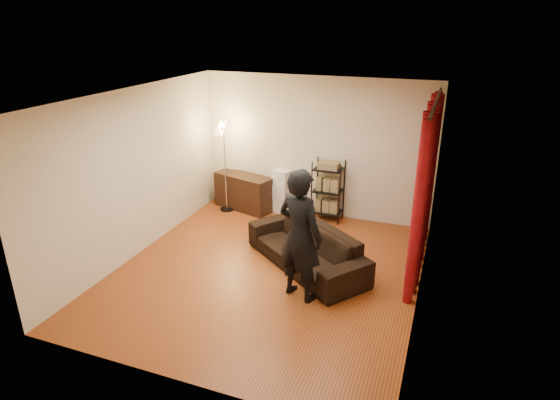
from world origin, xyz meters
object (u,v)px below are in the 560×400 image
at_px(sofa, 306,247).
at_px(media_cabinet, 244,192).
at_px(floor_lamp, 225,166).
at_px(person, 300,235).
at_px(wire_shelf, 328,191).
at_px(storage_boxes, 281,191).

distance_m(sofa, media_cabinet, 2.65).
xyz_separation_m(sofa, floor_lamp, (-2.21, 1.63, 0.61)).
xyz_separation_m(sofa, person, (0.17, -0.85, 0.62)).
relative_size(person, wire_shelf, 1.59).
distance_m(person, wire_shelf, 2.77).
height_order(storage_boxes, floor_lamp, floor_lamp).
height_order(wire_shelf, floor_lamp, floor_lamp).
bearing_deg(floor_lamp, sofa, -36.37).
distance_m(person, storage_boxes, 3.09).
relative_size(sofa, person, 1.17).
bearing_deg(wire_shelf, media_cabinet, 159.66).
xyz_separation_m(person, storage_boxes, (-1.30, 2.76, -0.50)).
bearing_deg(media_cabinet, sofa, -27.08).
bearing_deg(floor_lamp, wire_shelf, 7.02).
xyz_separation_m(person, media_cabinet, (-2.08, 2.68, -0.59)).
bearing_deg(wire_shelf, sofa, -106.83).
bearing_deg(storage_boxes, media_cabinet, -173.82).
xyz_separation_m(sofa, storage_boxes, (-1.13, 1.92, 0.12)).
relative_size(media_cabinet, floor_lamp, 0.66).
distance_m(media_cabinet, floor_lamp, 0.67).
height_order(media_cabinet, wire_shelf, wire_shelf).
height_order(media_cabinet, floor_lamp, floor_lamp).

